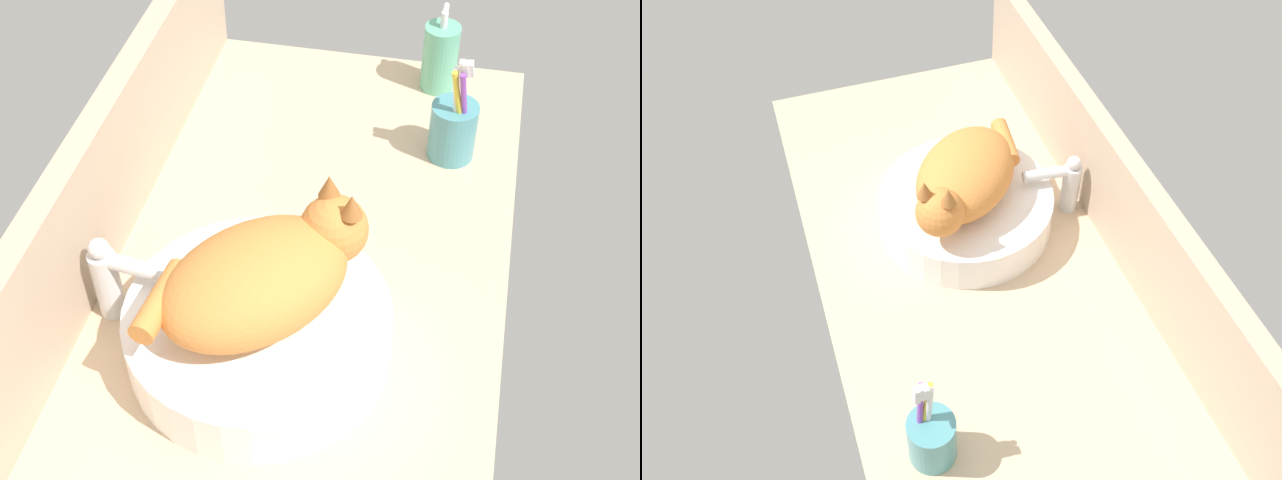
# 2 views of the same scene
# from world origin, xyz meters

# --- Properties ---
(ground_plane) EXTENTS (1.20, 0.59, 0.04)m
(ground_plane) POSITION_xyz_m (0.00, 0.00, -0.02)
(ground_plane) COLOR #D1B28E
(backsplash_panel) EXTENTS (1.20, 0.04, 0.21)m
(backsplash_panel) POSITION_xyz_m (0.00, 0.28, 0.11)
(backsplash_panel) COLOR tan
(backsplash_panel) RESTS_ON ground_plane
(sink_basin) EXTENTS (0.34, 0.34, 0.08)m
(sink_basin) POSITION_xyz_m (-0.09, 0.02, 0.04)
(sink_basin) COLOR white
(sink_basin) RESTS_ON ground_plane
(cat) EXTENTS (0.30, 0.29, 0.14)m
(cat) POSITION_xyz_m (-0.08, 0.01, 0.14)
(cat) COLOR orange
(cat) RESTS_ON sink_basin
(faucet) EXTENTS (0.04, 0.12, 0.14)m
(faucet) POSITION_xyz_m (-0.07, 0.22, 0.07)
(faucet) COLOR silver
(faucet) RESTS_ON ground_plane
(toothbrush_cup) EXTENTS (0.07, 0.07, 0.19)m
(toothbrush_cup) POSITION_xyz_m (0.35, -0.19, 0.05)
(toothbrush_cup) COLOR teal
(toothbrush_cup) RESTS_ON ground_plane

